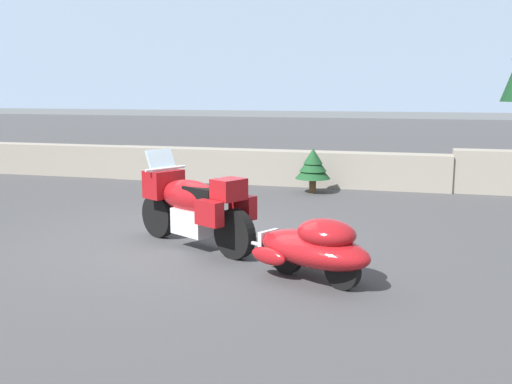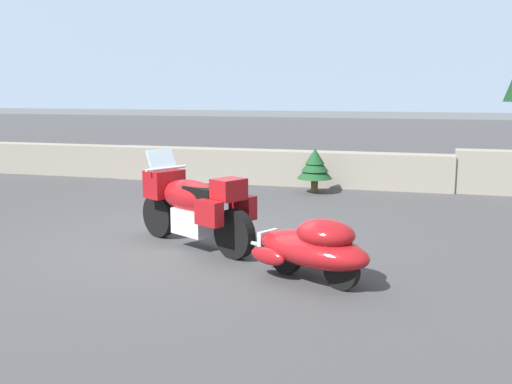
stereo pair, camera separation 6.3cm
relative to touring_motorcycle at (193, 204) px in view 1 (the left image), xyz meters
The scene contains 6 objects.
ground_plane 0.70m from the touring_motorcycle, 139.32° to the left, with size 80.00×80.00×0.00m, color #424244.
stone_guard_wall 5.80m from the touring_motorcycle, 86.25° to the left, with size 24.00×0.63×0.93m.
distant_ridgeline 96.08m from the touring_motorcycle, 90.14° to the left, with size 240.00×80.00×16.00m, color #7F93AD.
touring_motorcycle is the anchor object (origin of this frame).
car_shaped_trailer 2.17m from the touring_motorcycle, 28.90° to the right, with size 2.10×1.38×0.76m.
pine_sapling_near 4.89m from the touring_motorcycle, 79.91° to the left, with size 0.76×0.76×0.96m.
Camera 1 is at (3.20, -7.67, 2.18)m, focal length 40.86 mm.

